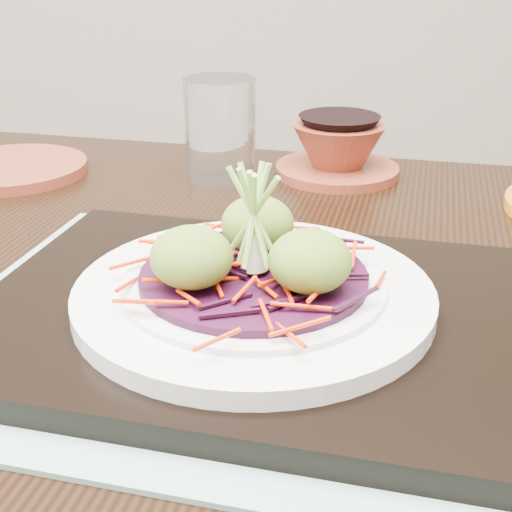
# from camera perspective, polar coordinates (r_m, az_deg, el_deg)

# --- Properties ---
(dining_table) EXTENTS (1.32, 0.99, 0.76)m
(dining_table) POSITION_cam_1_polar(r_m,az_deg,el_deg) (0.57, 2.03, -13.05)
(dining_table) COLOR black
(dining_table) RESTS_ON ground
(placemat) EXTENTS (0.48, 0.40, 0.00)m
(placemat) POSITION_cam_1_polar(r_m,az_deg,el_deg) (0.49, -0.18, -5.71)
(placemat) COLOR #80A598
(placemat) RESTS_ON dining_table
(serving_tray) EXTENTS (0.41, 0.34, 0.02)m
(serving_tray) POSITION_cam_1_polar(r_m,az_deg,el_deg) (0.48, -0.19, -4.67)
(serving_tray) COLOR black
(serving_tray) RESTS_ON placemat
(white_plate) EXTENTS (0.24, 0.24, 0.02)m
(white_plate) POSITION_cam_1_polar(r_m,az_deg,el_deg) (0.48, -0.19, -2.95)
(white_plate) COLOR silver
(white_plate) RESTS_ON serving_tray
(cabbage_bed) EXTENTS (0.15, 0.15, 0.01)m
(cabbage_bed) POSITION_cam_1_polar(r_m,az_deg,el_deg) (0.47, -0.19, -1.64)
(cabbage_bed) COLOR #330A22
(cabbage_bed) RESTS_ON white_plate
(carrot_julienne) EXTENTS (0.19, 0.19, 0.01)m
(carrot_julienne) POSITION_cam_1_polar(r_m,az_deg,el_deg) (0.47, -0.19, -0.82)
(carrot_julienne) COLOR red
(carrot_julienne) RESTS_ON cabbage_bed
(guacamole_scoops) EXTENTS (0.13, 0.12, 0.04)m
(guacamole_scoops) POSITION_cam_1_polar(r_m,az_deg,el_deg) (0.46, -0.20, 0.72)
(guacamole_scoops) COLOR olive
(guacamole_scoops) RESTS_ON cabbage_bed
(scallion_garnish) EXTENTS (0.06, 0.06, 0.08)m
(scallion_garnish) POSITION_cam_1_polar(r_m,az_deg,el_deg) (0.46, -0.20, 2.87)
(scallion_garnish) COLOR #8CC74F
(scallion_garnish) RESTS_ON cabbage_bed
(terracotta_side_plate) EXTENTS (0.19, 0.19, 0.01)m
(terracotta_side_plate) POSITION_cam_1_polar(r_m,az_deg,el_deg) (0.85, -18.95, 6.64)
(terracotta_side_plate) COLOR maroon
(terracotta_side_plate) RESTS_ON dining_table
(water_glass) EXTENTS (0.10, 0.10, 0.11)m
(water_glass) POSITION_cam_1_polar(r_m,az_deg,el_deg) (0.78, -2.87, 10.09)
(water_glass) COLOR white
(water_glass) RESTS_ON dining_table
(terracotta_bowl_set) EXTENTS (0.16, 0.16, 0.06)m
(terracotta_bowl_set) POSITION_cam_1_polar(r_m,az_deg,el_deg) (0.80, 6.56, 8.26)
(terracotta_bowl_set) COLOR maroon
(terracotta_bowl_set) RESTS_ON dining_table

